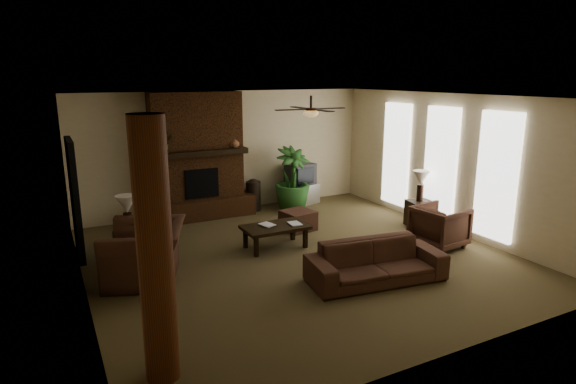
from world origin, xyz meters
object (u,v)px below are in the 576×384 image
armchair_right (440,225)px  floor_vase (253,193)px  log_column (155,254)px  armchair_left (145,243)px  floor_plant (292,192)px  lamp_right (421,180)px  lamp_left (127,207)px  coffee_table (275,229)px  side_table_left (132,248)px  ottoman (298,220)px  side_table_right (420,214)px  tv_stand (301,194)px  sofa (376,256)px

armchair_right → floor_vase: 4.43m
log_column → armchair_left: log_column is taller
log_column → floor_plant: log_column is taller
lamp_right → lamp_left: bearing=173.7°
floor_vase → lamp_left: 3.86m
coffee_table → side_table_left: side_table_left is taller
ottoman → floor_vase: 1.82m
side_table_right → lamp_right: size_ratio=0.85×
side_table_left → floor_vase: bearing=33.6°
floor_plant → side_table_left: 4.35m
tv_stand → lamp_right: size_ratio=1.31×
armchair_left → armchair_right: size_ratio=1.55×
ottoman → floor_plant: (0.60, 1.40, 0.22)m
armchair_right → lamp_left: (-5.29, 1.81, 0.57)m
sofa → coffee_table: bearing=118.0°
log_column → sofa: 3.79m
sofa → tv_stand: size_ratio=2.52×
floor_plant → lamp_right: (1.82, -2.35, 0.58)m
ottoman → floor_plant: 1.54m
floor_plant → side_table_right: 3.01m
sofa → side_table_left: (-3.26, 2.50, -0.14)m
sofa → floor_vase: (-0.10, 4.60, 0.01)m
coffee_table → floor_plant: bearing=55.4°
tv_stand → side_table_left: side_table_left is taller
armchair_right → lamp_right: 1.41m
armchair_right → side_table_left: size_ratio=1.58×
lamp_left → lamp_right: size_ratio=1.00×
floor_plant → armchair_left: bearing=-147.6°
tv_stand → floor_vase: bearing=163.5°
coffee_table → side_table_right: bearing=-4.1°
armchair_right → coffee_table: armchair_right is taller
coffee_table → tv_stand: tv_stand is taller
log_column → sofa: size_ratio=1.31×
lamp_left → lamp_right: bearing=-6.3°
side_table_left → armchair_right: bearing=-18.9°
armchair_left → side_table_right: armchair_left is taller
armchair_right → sofa: bearing=101.6°
lamp_left → log_column: bearing=-94.2°
sofa → lamp_right: 3.22m
sofa → ottoman: sofa is taller
side_table_left → side_table_right: 5.86m
log_column → floor_plant: (4.28, 5.17, -0.98)m
side_table_right → lamp_right: lamp_right is taller
side_table_left → lamp_left: (-0.03, 0.01, 0.73)m
log_column → floor_vase: 6.60m
sofa → floor_plant: 4.28m
armchair_right → coffee_table: 3.07m
sofa → lamp_right: bearing=44.0°
lamp_right → log_column: bearing=-155.2°
ottoman → side_table_right: (2.42, -0.99, 0.08)m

